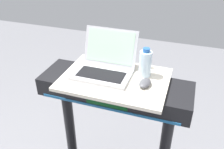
% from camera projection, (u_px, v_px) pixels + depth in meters
% --- Properties ---
extents(desk_board, '(0.61, 0.44, 0.02)m').
position_uv_depth(desk_board, '(115.00, 79.00, 1.41)').
color(desk_board, beige).
rests_on(desk_board, treadmill_base).
extents(laptop, '(0.33, 0.30, 0.23)m').
position_uv_depth(laptop, '(105.00, 65.00, 1.43)').
color(laptop, '#B7B7BC').
rests_on(laptop, desk_board).
extents(computer_mouse, '(0.07, 0.11, 0.03)m').
position_uv_depth(computer_mouse, '(145.00, 83.00, 1.32)').
color(computer_mouse, '#4C4C51').
rests_on(computer_mouse, desk_board).
extents(water_bottle, '(0.07, 0.07, 0.17)m').
position_uv_depth(water_bottle, '(145.00, 63.00, 1.39)').
color(water_bottle, silver).
rests_on(water_bottle, desk_board).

